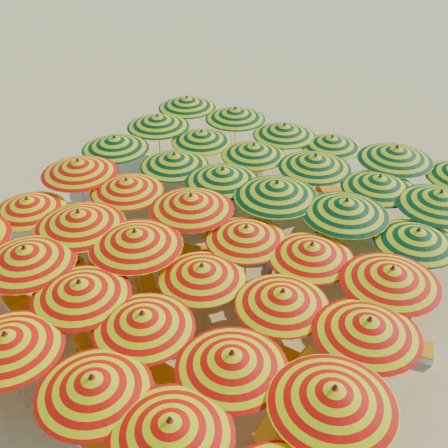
% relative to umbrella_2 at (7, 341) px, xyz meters
% --- Properties ---
extents(ground, '(120.00, 120.00, 0.00)m').
position_rel_umbrella_2_xyz_m(ground, '(1.17, 6.25, -2.18)').
color(ground, '#E2C364').
rests_on(ground, ground).
extents(umbrella_2, '(2.38, 2.38, 2.48)m').
position_rel_umbrella_2_xyz_m(umbrella_2, '(0.00, 0.00, 0.00)').
color(umbrella_2, silver).
rests_on(umbrella_2, ground).
extents(umbrella_3, '(2.79, 2.79, 2.46)m').
position_rel_umbrella_2_xyz_m(umbrella_3, '(2.30, 0.11, -0.01)').
color(umbrella_3, silver).
rests_on(umbrella_3, ground).
extents(umbrella_4, '(3.09, 3.09, 2.49)m').
position_rel_umbrella_2_xyz_m(umbrella_4, '(4.15, 0.10, 0.01)').
color(umbrella_4, silver).
rests_on(umbrella_4, ground).
extents(umbrella_7, '(3.18, 3.18, 2.61)m').
position_rel_umbrella_2_xyz_m(umbrella_7, '(-1.79, 2.15, 0.12)').
color(umbrella_7, silver).
rests_on(umbrella_7, ground).
extents(umbrella_8, '(2.75, 2.75, 2.52)m').
position_rel_umbrella_2_xyz_m(umbrella_8, '(0.18, 1.99, 0.03)').
color(umbrella_8, silver).
rests_on(umbrella_8, ground).
extents(umbrella_9, '(2.87, 2.87, 2.44)m').
position_rel_umbrella_2_xyz_m(umbrella_9, '(2.01, 2.00, -0.03)').
color(umbrella_9, silver).
rests_on(umbrella_9, ground).
extents(umbrella_10, '(2.56, 2.56, 2.49)m').
position_rel_umbrella_2_xyz_m(umbrella_10, '(4.28, 2.02, 0.01)').
color(umbrella_10, silver).
rests_on(umbrella_10, ground).
extents(umbrella_11, '(3.26, 3.26, 2.64)m').
position_rel_umbrella_2_xyz_m(umbrella_11, '(6.39, 2.17, 0.14)').
color(umbrella_11, silver).
rests_on(umbrella_11, ground).
extents(umbrella_12, '(2.53, 2.53, 2.29)m').
position_rel_umbrella_2_xyz_m(umbrella_12, '(-3.92, 4.09, -0.16)').
color(umbrella_12, silver).
rests_on(umbrella_12, ground).
extents(umbrella_13, '(2.97, 2.97, 2.63)m').
position_rel_umbrella_2_xyz_m(umbrella_13, '(-1.77, 4.02, 0.14)').
color(umbrella_13, silver).
rests_on(umbrella_13, ground).
extents(umbrella_14, '(2.57, 2.57, 2.62)m').
position_rel_umbrella_2_xyz_m(umbrella_14, '(0.09, 4.13, 0.13)').
color(umbrella_14, silver).
rests_on(umbrella_14, ground).
extents(umbrella_15, '(2.49, 2.49, 2.32)m').
position_rel_umbrella_2_xyz_m(umbrella_15, '(2.12, 4.17, -0.14)').
color(umbrella_15, silver).
rests_on(umbrella_15, ground).
extents(umbrella_16, '(2.57, 2.57, 2.38)m').
position_rel_umbrella_2_xyz_m(umbrella_16, '(4.26, 4.31, -0.08)').
color(umbrella_16, silver).
rests_on(umbrella_16, ground).
extents(umbrella_17, '(2.88, 2.88, 2.52)m').
position_rel_umbrella_2_xyz_m(umbrella_17, '(6.30, 4.33, 0.04)').
color(umbrella_17, silver).
rests_on(umbrella_17, ground).
extents(umbrella_18, '(2.79, 2.79, 2.56)m').
position_rel_umbrella_2_xyz_m(umbrella_18, '(-3.92, 6.24, 0.07)').
color(umbrella_18, silver).
rests_on(umbrella_18, ground).
extents(umbrella_19, '(2.42, 2.42, 2.41)m').
position_rel_umbrella_2_xyz_m(umbrella_19, '(-2.03, 6.31, -0.06)').
color(umbrella_19, silver).
rests_on(umbrella_19, ground).
extents(umbrella_20, '(2.89, 2.89, 2.59)m').
position_rel_umbrella_2_xyz_m(umbrella_20, '(0.31, 6.36, 0.10)').
color(umbrella_20, silver).
rests_on(umbrella_20, ground).
extents(umbrella_21, '(2.49, 2.49, 2.38)m').
position_rel_umbrella_2_xyz_m(umbrella_21, '(2.28, 6.10, -0.09)').
color(umbrella_21, silver).
rests_on(umbrella_21, ground).
extents(umbrella_22, '(2.69, 2.69, 2.39)m').
position_rel_umbrella_2_xyz_m(umbrella_22, '(4.10, 6.29, -0.08)').
color(umbrella_22, silver).
rests_on(umbrella_22, ground).
extents(umbrella_23, '(2.64, 2.64, 2.56)m').
position_rel_umbrella_2_xyz_m(umbrella_23, '(6.19, 6.20, 0.08)').
color(umbrella_23, silver).
rests_on(umbrella_23, ground).
extents(umbrella_24, '(2.39, 2.39, 2.46)m').
position_rel_umbrella_2_xyz_m(umbrella_24, '(-4.17, 8.26, -0.02)').
color(umbrella_24, silver).
rests_on(umbrella_24, ground).
extents(umbrella_25, '(2.83, 2.83, 2.41)m').
position_rel_umbrella_2_xyz_m(umbrella_25, '(-1.75, 8.40, -0.06)').
color(umbrella_25, silver).
rests_on(umbrella_25, ground).
extents(umbrella_26, '(2.60, 2.60, 2.50)m').
position_rel_umbrella_2_xyz_m(umbrella_26, '(0.19, 8.26, 0.02)').
color(umbrella_26, silver).
rests_on(umbrella_26, ground).
extents(umbrella_27, '(3.28, 3.28, 2.65)m').
position_rel_umbrella_2_xyz_m(umbrella_27, '(2.10, 8.19, 0.15)').
color(umbrella_27, silver).
rests_on(umbrella_27, ground).
extents(umbrella_28, '(2.93, 2.93, 2.62)m').
position_rel_umbrella_2_xyz_m(umbrella_28, '(4.18, 8.40, 0.12)').
color(umbrella_28, silver).
rests_on(umbrella_28, ground).
extents(umbrella_29, '(2.48, 2.48, 2.39)m').
position_rel_umbrella_2_xyz_m(umbrella_29, '(6.23, 8.34, -0.07)').
color(umbrella_29, silver).
rests_on(umbrella_29, ground).
extents(umbrella_30, '(2.40, 2.40, 2.46)m').
position_rel_umbrella_2_xyz_m(umbrella_30, '(-4.01, 10.47, -0.02)').
color(umbrella_30, silver).
rests_on(umbrella_30, ground).
extents(umbrella_31, '(2.57, 2.57, 2.33)m').
position_rel_umbrella_2_xyz_m(umbrella_31, '(-2.04, 10.43, -0.13)').
color(umbrella_31, silver).
rests_on(umbrella_31, ground).
extents(umbrella_32, '(2.37, 2.37, 2.36)m').
position_rel_umbrella_2_xyz_m(umbrella_32, '(0.07, 10.46, -0.10)').
color(umbrella_32, silver).
rests_on(umbrella_32, ground).
extents(umbrella_33, '(2.60, 2.60, 2.51)m').
position_rel_umbrella_2_xyz_m(umbrella_33, '(2.28, 10.56, 0.03)').
color(umbrella_33, silver).
rests_on(umbrella_33, ground).
extents(umbrella_34, '(2.82, 2.82, 2.45)m').
position_rel_umbrella_2_xyz_m(umbrella_34, '(4.46, 10.47, -0.03)').
color(umbrella_34, silver).
rests_on(umbrella_34, ground).
extents(umbrella_35, '(2.83, 2.83, 2.59)m').
position_rel_umbrella_2_xyz_m(umbrella_35, '(6.30, 10.28, 0.10)').
color(umbrella_35, silver).
rests_on(umbrella_35, ground).
extents(umbrella_36, '(2.87, 2.87, 2.43)m').
position_rel_umbrella_2_xyz_m(umbrella_36, '(-4.13, 12.54, -0.04)').
color(umbrella_36, silver).
rests_on(umbrella_36, ground).
extents(umbrella_37, '(2.56, 2.56, 2.44)m').
position_rel_umbrella_2_xyz_m(umbrella_37, '(-1.92, 12.59, -0.03)').
color(umbrella_37, silver).
rests_on(umbrella_37, ground).
extents(umbrella_38, '(2.92, 2.92, 2.40)m').
position_rel_umbrella_2_xyz_m(umbrella_38, '(0.29, 12.33, -0.06)').
color(umbrella_38, silver).
rests_on(umbrella_38, ground).
extents(umbrella_39, '(2.83, 2.83, 2.29)m').
position_rel_umbrella_2_xyz_m(umbrella_39, '(2.05, 12.55, -0.16)').
color(umbrella_39, silver).
rests_on(umbrella_39, ground).
extents(umbrella_40, '(2.99, 2.99, 2.62)m').
position_rel_umbrella_2_xyz_m(umbrella_40, '(4.38, 12.28, 0.13)').
color(umbrella_40, silver).
rests_on(umbrella_40, ground).
extents(lounger_1, '(1.82, 1.02, 0.69)m').
position_rel_umbrella_2_xyz_m(lounger_1, '(1.70, 0.16, -2.03)').
color(lounger_1, white).
rests_on(lounger_1, ground).
extents(lounger_3, '(1.83, 1.05, 0.69)m').
position_rel_umbrella_2_xyz_m(lounger_3, '(-2.38, 2.09, -2.03)').
color(lounger_3, white).
rests_on(lounger_3, ground).
extents(lounger_4, '(1.77, 0.71, 0.69)m').
position_rel_umbrella_2_xyz_m(lounger_4, '(0.68, 2.04, -2.03)').
color(lounger_4, white).
rests_on(lounger_4, ground).
extents(lounger_5, '(1.77, 0.72, 0.69)m').
position_rel_umbrella_2_xyz_m(lounger_5, '(2.61, 2.23, -2.03)').
color(lounger_5, white).
rests_on(lounger_5, ground).
extents(lounger_7, '(1.73, 0.59, 0.69)m').
position_rel_umbrella_2_xyz_m(lounger_7, '(-3.32, 4.29, -2.03)').
color(lounger_7, white).
rests_on(lounger_7, ground).
extents(lounger_8, '(1.83, 1.11, 0.69)m').
position_rel_umbrella_2_xyz_m(lounger_8, '(-2.36, 4.20, -2.03)').
color(lounger_8, white).
rests_on(lounger_8, ground).
extents(lounger_9, '(1.82, 1.18, 0.69)m').
position_rel_umbrella_2_xyz_m(lounger_9, '(0.60, 4.20, -2.03)').
color(lounger_9, white).
rests_on(lounger_9, ground).
extents(lounger_10, '(1.75, 0.62, 0.69)m').
position_rel_umbrella_2_xyz_m(lounger_10, '(4.76, 4.31, -2.03)').
color(lounger_10, white).
rests_on(lounger_10, ground).
extents(lounger_11, '(1.79, 0.77, 0.69)m').
position_rel_umbrella_2_xyz_m(lounger_11, '(5.70, 4.22, -2.03)').
color(lounger_11, white).
rests_on(lounger_11, ground).
extents(lounger_12, '(1.74, 0.59, 0.69)m').
position_rel_umbrella_2_xyz_m(lounger_12, '(-2.63, 6.28, -2.03)').
color(lounger_12, white).
rests_on(lounger_12, ground).
extents(lounger_13, '(1.82, 1.02, 0.69)m').
position_rel_umbrella_2_xyz_m(lounger_13, '(-0.28, 6.56, -2.03)').
color(lounger_13, white).
rests_on(lounger_13, ground).
extents(lounger_14, '(1.80, 0.86, 0.69)m').
position_rel_umbrella_2_xyz_m(lounger_14, '(3.59, 6.26, -2.03)').
color(lounger_14, white).
rests_on(lounger_14, ground).
extents(lounger_15, '(1.82, 0.98, 0.69)m').
position_rel_umbrella_2_xyz_m(lounger_15, '(6.69, 6.20, -2.03)').
color(lounger_15, white).
rests_on(lounger_15, ground).
extents(lounger_16, '(1.83, 1.11, 0.69)m').
position_rel_umbrella_2_xyz_m(lounger_16, '(-3.67, 8.44, -2.03)').
color(lounger_16, white).
rests_on(lounger_16, ground).
extents(lounger_17, '(1.83, 1.15, 0.69)m').
position_rel_umbrella_2_xyz_m(lounger_17, '(-1.25, 8.23, -2.03)').
color(lounger_17, white).
rests_on(lounger_17, ground).
extents(lounger_18, '(1.82, 1.23, 0.69)m').
position_rel_umbrella_2_xyz_m(lounger_18, '(3.67, 8.27, -2.03)').
color(lounger_18, white).
rests_on(lounger_18, ground).
extents(lounger_19, '(1.82, 1.02, 0.69)m').
position_rel_umbrella_2_xyz_m(lounger_19, '(-1.53, 10.29, -2.03)').
color(lounger_19, white).
rests_on(lounger_19, ground).
extents(lounger_20, '(1.80, 0.84, 0.69)m').
position_rel_umbrella_2_xyz_m(lounger_20, '(3.86, 10.65, -2.03)').
color(lounger_20, white).
rests_on(lounger_20, ground).
extents(lounger_21, '(1.82, 1.21, 0.69)m').
position_rel_umbrella_2_xyz_m(lounger_21, '(-1.32, 12.36, -2.03)').
color(lounger_21, white).
rests_on(lounger_21, ground).
extents(lounger_22, '(1.79, 0.80, 0.69)m').
position_rel_umbrella_2_xyz_m(lounger_22, '(2.55, 12.38, -2.03)').
color(lounger_22, white).
rests_on(lounger_22, ground).
extents(beachgoer_b, '(0.75, 0.86, 1.52)m').
position_rel_umbrella_2_xyz_m(beachgoer_b, '(3.57, 8.42, -1.42)').
color(beachgoer_b, tan).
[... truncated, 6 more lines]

